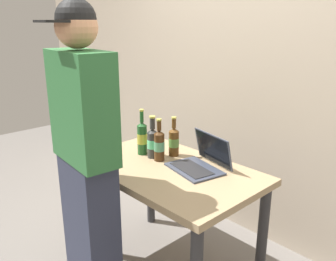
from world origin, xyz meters
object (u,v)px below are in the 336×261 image
Objects in this scene: beer_bottle_brown at (153,142)px; beer_bottle_dark at (142,137)px; laptop at (201,161)px; beer_bottle_amber at (159,145)px; beer_bottle_green at (174,141)px; person_figure at (86,163)px.

beer_bottle_dark is at bearing -173.09° from beer_bottle_brown.
beer_bottle_brown reaches higher than laptop.
beer_bottle_dark is 1.12× the size of beer_bottle_amber.
beer_bottle_green is at bearing 89.28° from beer_bottle_amber.
beer_bottle_amber is 0.58m from person_figure.
laptop is 1.35× the size of beer_bottle_brown.
laptop is 1.42× the size of beer_bottle_green.
beer_bottle_brown is 0.16× the size of person_figure.
beer_bottle_brown is at bearing -165.02° from laptop.
beer_bottle_dark is 0.17m from beer_bottle_amber.
beer_bottle_dark is at bearing -166.72° from laptop.
laptop is 0.29m from beer_bottle_green.
laptop is at bearing 69.54° from person_figure.
person_figure reaches higher than laptop.
beer_bottle_brown is (-0.36, -0.10, 0.07)m from laptop.
beer_bottle_dark reaches higher than beer_bottle_brown.
beer_bottle_dark is 0.61m from person_figure.
beer_bottle_green is 0.71m from person_figure.
beer_bottle_brown is at bearing 100.46° from person_figure.
beer_bottle_dark is at bearing -141.16° from beer_bottle_green.
beer_bottle_amber is at bearing -4.95° from beer_bottle_brown.
beer_bottle_dark is 0.23m from beer_bottle_green.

